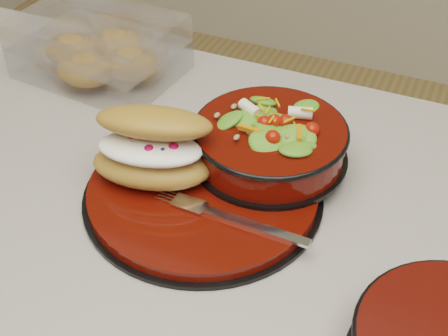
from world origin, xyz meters
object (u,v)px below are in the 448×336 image
at_px(dinner_plate, 203,192).
at_px(pastry_box, 100,49).
at_px(croissant, 153,148).
at_px(salad_bowl, 270,138).
at_px(fork, 234,219).

bearing_deg(dinner_plate, pastry_box, 143.23).
bearing_deg(croissant, salad_bowl, 23.95).
bearing_deg(croissant, pastry_box, 121.77).
xyz_separation_m(dinner_plate, salad_bowl, (0.06, 0.09, 0.04)).
relative_size(croissant, pastry_box, 0.64).
bearing_deg(dinner_plate, fork, -34.33).
bearing_deg(dinner_plate, croissant, -175.04).
xyz_separation_m(dinner_plate, pastry_box, (-0.28, 0.21, 0.03)).
relative_size(fork, pastry_box, 0.67).
height_order(dinner_plate, pastry_box, pastry_box).
height_order(dinner_plate, fork, fork).
relative_size(croissant, fork, 0.95).
distance_m(dinner_plate, pastry_box, 0.36).
relative_size(salad_bowl, pastry_box, 0.79).
height_order(croissant, fork, croissant).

